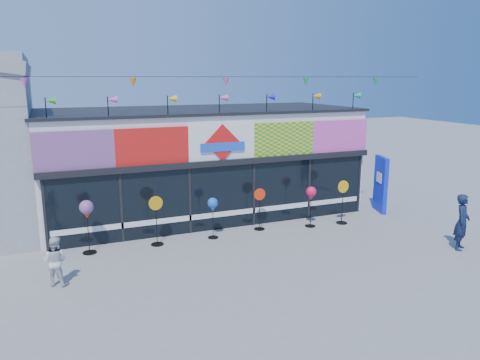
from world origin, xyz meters
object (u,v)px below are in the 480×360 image
spinner_0 (87,211)px  spinner_4 (311,195)px  child (55,261)px  spinner_1 (156,219)px  spinner_3 (260,208)px  blue_sign (381,184)px  spinner_5 (343,201)px  spinner_2 (213,206)px  adult_man (462,222)px

spinner_0 → spinner_4: bearing=-2.3°
spinner_0 → child: (-0.99, -2.02, -0.69)m
spinner_1 → child: bearing=-147.7°
spinner_1 → spinner_3: 3.71m
blue_sign → child: blue_sign is taller
spinner_0 → blue_sign: bearing=1.8°
spinner_3 → spinner_5: bearing=-9.4°
spinner_2 → spinner_3: (1.81, 0.22, -0.32)m
spinner_0 → spinner_4: (7.63, -0.31, -0.16)m
spinner_5 → spinner_2: bearing=176.5°
spinner_1 → spinner_3: bearing=2.5°
spinner_1 → adult_man: (8.69, -4.03, 0.03)m
spinner_0 → spinner_5: spinner_0 is taller
blue_sign → spinner_4: size_ratio=1.50×
blue_sign → adult_man: size_ratio=1.26×
spinner_5 → child: size_ratio=1.24×
spinner_0 → spinner_1: bearing=-2.1°
blue_sign → spinner_3: bearing=-158.8°
adult_man → spinner_3: bearing=105.3°
spinner_4 → spinner_2: bearing=177.2°
blue_sign → spinner_0: (-11.24, -0.36, 0.22)m
child → spinner_4: bearing=-139.5°
blue_sign → spinner_5: size_ratio=1.38×
spinner_0 → spinner_4: 7.64m
spinner_2 → spinner_5: spinner_5 is taller
blue_sign → spinner_3: blue_sign is taller
spinner_5 → child: (-9.89, -1.59, -0.20)m
blue_sign → spinner_5: (-2.33, -0.78, -0.26)m
adult_man → spinner_1: bearing=120.5°
spinner_2 → spinner_4: size_ratio=0.94×
spinner_3 → spinner_4: spinner_3 is taller
blue_sign → spinner_1: 9.17m
spinner_0 → child: size_ratio=1.28×
spinner_0 → adult_man: (10.78, -4.10, -0.46)m
spinner_1 → adult_man: 9.58m
child → spinner_0: bearing=-86.8°
spinner_1 → spinner_4: size_ratio=1.09×
blue_sign → spinner_0: blue_sign is taller
spinner_5 → spinner_0: bearing=177.2°
spinner_2 → spinner_4: 3.66m
spinner_5 → spinner_3: bearing=170.6°
spinner_2 → blue_sign: bearing=3.8°
spinner_3 → child: bearing=-162.7°
adult_man → child: (-11.77, 2.08, -0.23)m
blue_sign → spinner_0: size_ratio=1.33×
spinner_3 → child: size_ratio=1.14×
spinner_0 → child: 2.35m
spinner_0 → spinner_2: (3.97, -0.13, -0.23)m
spinner_3 → spinner_4: bearing=-12.1°
spinner_4 → child: 8.80m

